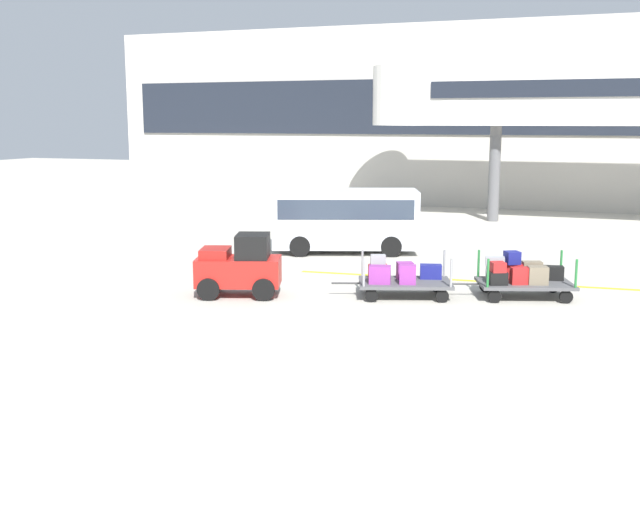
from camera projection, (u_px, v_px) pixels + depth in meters
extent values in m
plane|color=#B2ADA0|center=(395.00, 345.00, 15.14)|extent=(120.00, 120.00, 0.00)
cube|color=yellow|center=(557.00, 285.00, 20.62)|extent=(14.35, 1.27, 0.01)
cube|color=#BCB7AD|center=(528.00, 116.00, 38.38)|extent=(45.45, 2.40, 9.24)
cube|color=#1E232D|center=(526.00, 106.00, 37.14)|extent=(43.18, 0.12, 2.80)
cube|color=silver|center=(601.00, 94.00, 31.53)|extent=(15.19, 2.20, 2.60)
cylinder|color=silver|center=(406.00, 96.00, 34.31)|extent=(3.00, 3.00, 2.60)
cube|color=#1E232D|center=(601.00, 88.00, 30.44)|extent=(13.67, 0.08, 0.70)
cylinder|color=#59595B|center=(494.00, 174.00, 33.53)|extent=(0.50, 0.50, 4.17)
cube|color=red|center=(239.00, 271.00, 19.33)|extent=(2.34, 1.71, 0.70)
cube|color=black|center=(253.00, 246.00, 19.21)|extent=(1.07, 1.19, 0.60)
cube|color=#A51B16|center=(215.00, 253.00, 19.27)|extent=(0.96, 1.11, 0.24)
cylinder|color=black|center=(215.00, 280.00, 19.93)|extent=(0.59, 0.35, 0.56)
cylinder|color=black|center=(208.00, 289.00, 18.90)|extent=(0.59, 0.35, 0.56)
cylinder|color=black|center=(268.00, 281.00, 19.89)|extent=(0.59, 0.35, 0.56)
cylinder|color=black|center=(264.00, 290.00, 18.86)|extent=(0.59, 0.35, 0.56)
cube|color=#4C4C4F|center=(405.00, 283.00, 19.26)|extent=(2.63, 2.06, 0.08)
cylinder|color=gray|center=(362.00, 263.00, 19.86)|extent=(0.06, 0.06, 0.70)
cylinder|color=gray|center=(364.00, 272.00, 18.59)|extent=(0.06, 0.06, 0.70)
cylinder|color=gray|center=(444.00, 263.00, 19.80)|extent=(0.06, 0.06, 0.70)
cylinder|color=gray|center=(451.00, 273.00, 18.53)|extent=(0.06, 0.06, 0.70)
cylinder|color=black|center=(370.00, 285.00, 19.91)|extent=(0.34, 0.20, 0.32)
cylinder|color=black|center=(371.00, 296.00, 18.73)|extent=(0.34, 0.20, 0.32)
cylinder|color=black|center=(436.00, 286.00, 19.86)|extent=(0.34, 0.20, 0.32)
cylinder|color=black|center=(442.00, 296.00, 18.69)|extent=(0.34, 0.20, 0.32)
cylinder|color=#333333|center=(345.00, 283.00, 19.31)|extent=(0.68, 0.27, 0.05)
cube|color=red|center=(378.00, 271.00, 19.57)|extent=(0.54, 0.44, 0.36)
cube|color=#8C338C|center=(380.00, 275.00, 18.95)|extent=(0.60, 0.46, 0.45)
cube|color=#8C338C|center=(405.00, 271.00, 19.50)|extent=(0.50, 0.47, 0.43)
cube|color=#8C338C|center=(408.00, 275.00, 18.87)|extent=(0.45, 0.35, 0.48)
cube|color=navy|center=(431.00, 272.00, 19.56)|extent=(0.61, 0.46, 0.36)
cube|color=#99999E|center=(378.00, 260.00, 19.52)|extent=(0.44, 0.36, 0.25)
cube|color=#4C4C4F|center=(525.00, 283.00, 19.18)|extent=(2.63, 2.06, 0.08)
cylinder|color=#237033|center=(479.00, 263.00, 19.77)|extent=(0.06, 0.06, 0.70)
cylinder|color=#237033|center=(488.00, 273.00, 18.51)|extent=(0.06, 0.06, 0.70)
cylinder|color=#237033|center=(561.00, 264.00, 19.71)|extent=(0.06, 0.06, 0.70)
cylinder|color=#237033|center=(576.00, 273.00, 18.45)|extent=(0.06, 0.06, 0.70)
cylinder|color=black|center=(486.00, 286.00, 19.82)|extent=(0.34, 0.20, 0.32)
cylinder|color=black|center=(495.00, 296.00, 18.65)|extent=(0.34, 0.20, 0.32)
cylinder|color=black|center=(553.00, 286.00, 19.77)|extent=(0.34, 0.20, 0.32)
cylinder|color=black|center=(566.00, 297.00, 18.60)|extent=(0.34, 0.20, 0.32)
cylinder|color=#333333|center=(465.00, 284.00, 19.22)|extent=(0.68, 0.27, 0.05)
cube|color=#99999E|center=(495.00, 272.00, 19.45)|extent=(0.47, 0.33, 0.37)
cube|color=black|center=(497.00, 278.00, 18.85)|extent=(0.55, 0.50, 0.32)
cube|color=red|center=(512.00, 272.00, 19.48)|extent=(0.59, 0.36, 0.39)
cube|color=red|center=(520.00, 276.00, 18.87)|extent=(0.50, 0.41, 0.42)
cube|color=#726651|center=(532.00, 270.00, 19.47)|extent=(0.55, 0.44, 0.46)
cube|color=#726651|center=(538.00, 275.00, 18.86)|extent=(0.56, 0.46, 0.45)
cube|color=black|center=(553.00, 273.00, 19.39)|extent=(0.57, 0.39, 0.35)
cube|color=#99999E|center=(495.00, 261.00, 19.40)|extent=(0.53, 0.42, 0.21)
cube|color=red|center=(498.00, 267.00, 18.80)|extent=(0.45, 0.46, 0.25)
cube|color=navy|center=(512.00, 258.00, 19.42)|extent=(0.47, 0.47, 0.32)
cube|color=silver|center=(345.00, 218.00, 25.68)|extent=(5.16, 3.38, 1.90)
cube|color=#2D3847|center=(345.00, 207.00, 25.61)|extent=(4.81, 3.29, 0.64)
cylinder|color=black|center=(300.00, 246.00, 24.98)|extent=(0.72, 0.45, 0.68)
cylinder|color=black|center=(391.00, 246.00, 24.94)|extent=(0.72, 0.45, 0.68)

